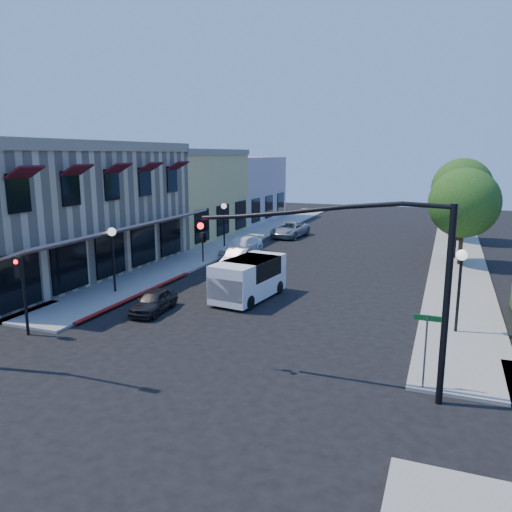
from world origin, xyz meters
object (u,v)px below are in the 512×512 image
(secondary_signal, at_px, (21,281))
(lamppost_left_near, at_px, (112,243))
(signal_mast_arm, at_px, (373,265))
(white_van, at_px, (248,276))
(street_tree_a, at_px, (464,203))
(lamppost_left_far, at_px, (224,214))
(street_tree_b, at_px, (462,188))
(parked_car_b, at_px, (238,258))
(lamppost_right_far, at_px, (457,221))
(parked_car_d, at_px, (290,230))
(parked_car_a, at_px, (154,301))
(lamppost_right_near, at_px, (461,270))
(street_name_sign, at_px, (426,340))
(parked_car_c, at_px, (241,246))

(secondary_signal, relative_size, lamppost_left_near, 0.93)
(signal_mast_arm, bearing_deg, white_van, 131.97)
(street_tree_a, relative_size, lamppost_left_far, 1.82)
(street_tree_b, height_order, lamppost_left_near, street_tree_b)
(street_tree_b, relative_size, lamppost_left_far, 1.97)
(parked_car_b, bearing_deg, street_tree_b, 43.61)
(street_tree_a, height_order, lamppost_right_far, street_tree_a)
(parked_car_d, bearing_deg, lamppost_left_near, -92.47)
(parked_car_a, relative_size, parked_car_d, 0.65)
(lamppost_left_far, xyz_separation_m, lamppost_right_near, (17.00, -14.00, 0.00))
(lamppost_left_far, height_order, parked_car_a, lamppost_left_far)
(lamppost_right_far, bearing_deg, lamppost_left_near, -136.74)
(secondary_signal, distance_m, parked_car_a, 5.87)
(parked_car_a, bearing_deg, signal_mast_arm, -27.84)
(white_van, height_order, parked_car_b, white_van)
(parked_car_b, xyz_separation_m, parked_car_d, (-0.49, 13.05, 0.04))
(lamppost_left_far, bearing_deg, lamppost_right_far, 6.71)
(lamppost_right_near, relative_size, parked_car_b, 0.92)
(street_tree_a, xyz_separation_m, white_van, (-10.25, -12.38, -2.99))
(lamppost_left_far, bearing_deg, white_van, -60.35)
(parked_car_b, bearing_deg, lamppost_right_far, 24.89)
(street_tree_b, distance_m, lamppost_left_far, 20.06)
(street_tree_b, relative_size, parked_car_b, 1.81)
(street_tree_b, height_order, lamppost_left_far, street_tree_b)
(lamppost_right_near, relative_size, white_van, 0.73)
(secondary_signal, xyz_separation_m, parked_car_a, (3.20, 4.59, -1.78))
(secondary_signal, height_order, parked_car_a, secondary_signal)
(lamppost_left_near, distance_m, parked_car_a, 4.75)
(lamppost_left_far, relative_size, parked_car_d, 0.73)
(signal_mast_arm, height_order, secondary_signal, signal_mast_arm)
(street_name_sign, height_order, lamppost_right_far, lamppost_right_far)
(secondary_signal, bearing_deg, lamppost_left_near, 94.34)
(street_tree_b, xyz_separation_m, lamppost_right_far, (-0.30, -8.00, -1.81))
(parked_car_a, height_order, parked_car_d, parked_car_d)
(street_tree_a, height_order, parked_car_c, street_tree_a)
(signal_mast_arm, height_order, lamppost_right_far, signal_mast_arm)
(white_van, bearing_deg, street_name_sign, -39.66)
(street_tree_a, distance_m, signal_mast_arm, 20.71)
(street_name_sign, xyz_separation_m, parked_car_c, (-13.70, 17.80, -1.04))
(white_van, relative_size, parked_car_d, 1.01)
(lamppost_left_near, bearing_deg, lamppost_right_near, 0.00)
(street_tree_b, distance_m, lamppost_right_near, 24.07)
(street_tree_a, distance_m, lamppost_left_near, 22.30)
(lamppost_right_near, bearing_deg, signal_mast_arm, -112.12)
(white_van, relative_size, parked_car_c, 1.07)
(street_name_sign, bearing_deg, white_van, 140.34)
(lamppost_right_near, xyz_separation_m, parked_car_d, (-13.79, 21.13, -2.06))
(street_tree_b, bearing_deg, parked_car_c, -141.34)
(parked_car_a, bearing_deg, lamppost_left_near, 146.68)
(lamppost_right_near, relative_size, parked_car_a, 1.13)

